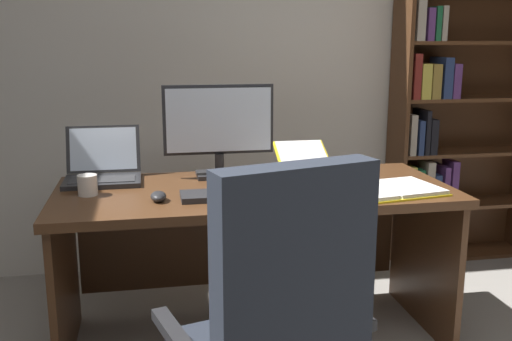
{
  "coord_description": "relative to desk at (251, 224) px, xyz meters",
  "views": [
    {
      "loc": [
        -0.6,
        -1.15,
        1.38
      ],
      "look_at": [
        -0.15,
        1.27,
        0.82
      ],
      "focal_mm": 40.81,
      "sensor_mm": 36.0,
      "label": 1
    }
  ],
  "objects": [
    {
      "name": "monitor",
      "position": [
        -0.13,
        0.17,
        0.42
      ],
      "size": [
        0.53,
        0.16,
        0.44
      ],
      "color": "#232326",
      "rests_on": "desk"
    },
    {
      "name": "keyboard",
      "position": [
        -0.13,
        -0.22,
        0.21
      ],
      "size": [
        0.42,
        0.15,
        0.02
      ],
      "primitive_type": "cube",
      "color": "#232326",
      "rests_on": "desk"
    },
    {
      "name": "open_binder",
      "position": [
        0.52,
        -0.27,
        0.21
      ],
      "size": [
        0.54,
        0.37,
        0.02
      ],
      "rotation": [
        0.0,
        0.0,
        0.16
      ],
      "color": "yellow",
      "rests_on": "desk"
    },
    {
      "name": "computer_mouse",
      "position": [
        -0.43,
        -0.22,
        0.21
      ],
      "size": [
        0.06,
        0.1,
        0.04
      ],
      "primitive_type": "ellipsoid",
      "color": "#232326",
      "rests_on": "desk"
    },
    {
      "name": "notepad",
      "position": [
        0.15,
        -0.0,
        0.2
      ],
      "size": [
        0.18,
        0.23,
        0.01
      ],
      "primitive_type": "cube",
      "rotation": [
        0.0,
        0.0,
        0.13
      ],
      "color": "silver",
      "rests_on": "desk"
    },
    {
      "name": "reading_stand_with_book",
      "position": [
        0.3,
        0.22,
        0.26
      ],
      "size": [
        0.26,
        0.26,
        0.13
      ],
      "color": "#232326",
      "rests_on": "desk"
    },
    {
      "name": "coffee_mug",
      "position": [
        -0.72,
        -0.07,
        0.24
      ],
      "size": [
        0.08,
        0.08,
        0.09
      ],
      "primitive_type": "cylinder",
      "color": "silver",
      "rests_on": "desk"
    },
    {
      "name": "bookshelf",
      "position": [
        1.39,
        0.75,
        0.46
      ],
      "size": [
        0.92,
        0.26,
        2.04
      ],
      "color": "#4C2D19",
      "rests_on": "ground"
    },
    {
      "name": "desk",
      "position": [
        0.0,
        0.0,
        0.0
      ],
      "size": [
        1.75,
        0.75,
        0.73
      ],
      "color": "#4C2D19",
      "rests_on": "ground"
    },
    {
      "name": "laptop",
      "position": [
        -0.67,
        0.18,
        0.25
      ],
      "size": [
        0.34,
        0.32,
        0.24
      ],
      "color": "#232326",
      "rests_on": "desk"
    },
    {
      "name": "pen",
      "position": [
        0.17,
        -0.0,
        0.21
      ],
      "size": [
        0.14,
        0.04,
        0.01
      ],
      "primitive_type": "cylinder",
      "rotation": [
        0.0,
        1.57,
        0.24
      ],
      "color": "navy",
      "rests_on": "notepad"
    },
    {
      "name": "wall_back",
      "position": [
        0.14,
        0.96,
        0.87
      ],
      "size": [
        5.1,
        0.12,
        2.82
      ],
      "primitive_type": "cube",
      "color": "beige",
      "rests_on": "ground"
    }
  ]
}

